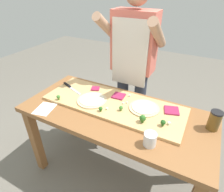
% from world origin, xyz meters
% --- Properties ---
extents(ground_plane, '(8.00, 8.00, 0.00)m').
position_xyz_m(ground_plane, '(0.00, 0.00, 0.00)').
color(ground_plane, '#6B665B').
extents(prep_table, '(1.51, 0.69, 0.77)m').
position_xyz_m(prep_table, '(0.00, 0.00, 0.65)').
color(prep_table, brown).
rests_on(prep_table, ground).
extents(cutting_board, '(1.17, 0.43, 0.02)m').
position_xyz_m(cutting_board, '(-0.06, 0.07, 0.78)').
color(cutting_board, tan).
rests_on(cutting_board, prep_table).
extents(chefs_knife, '(0.27, 0.12, 0.02)m').
position_xyz_m(chefs_knife, '(-0.54, 0.11, 0.80)').
color(chefs_knife, '#B7BABF').
rests_on(chefs_knife, cutting_board).
extents(pizza_whole_white_garlic, '(0.25, 0.25, 0.02)m').
position_xyz_m(pizza_whole_white_garlic, '(-0.23, 0.01, 0.80)').
color(pizza_whole_white_garlic, beige).
rests_on(pizza_whole_white_garlic, cutting_board).
extents(pizza_whole_cheese_artichoke, '(0.24, 0.24, 0.02)m').
position_xyz_m(pizza_whole_cheese_artichoke, '(0.20, 0.11, 0.80)').
color(pizza_whole_cheese_artichoke, beige).
rests_on(pizza_whole_cheese_artichoke, cutting_board).
extents(pizza_slice_near_left, '(0.14, 0.14, 0.01)m').
position_xyz_m(pizza_slice_near_left, '(0.40, 0.18, 0.80)').
color(pizza_slice_near_left, '#9E234C').
rests_on(pizza_slice_near_left, cutting_board).
extents(pizza_slice_center, '(0.11, 0.11, 0.01)m').
position_xyz_m(pizza_slice_center, '(-0.06, 0.18, 0.80)').
color(pizza_slice_center, '#9E234C').
rests_on(pizza_slice_center, cutting_board).
extents(pizza_slice_near_right, '(0.09, 0.09, 0.01)m').
position_xyz_m(pizza_slice_near_right, '(-0.31, 0.19, 0.80)').
color(pizza_slice_near_right, '#9E234C').
rests_on(pizza_slice_near_right, cutting_board).
extents(broccoli_floret_back_left, '(0.04, 0.04, 0.05)m').
position_xyz_m(broccoli_floret_back_left, '(0.38, -0.03, 0.82)').
color(broccoli_floret_back_left, '#2C5915').
rests_on(broccoli_floret_back_left, cutting_board).
extents(broccoli_floret_center_right, '(0.03, 0.03, 0.04)m').
position_xyz_m(broccoli_floret_center_right, '(-0.09, -0.08, 0.82)').
color(broccoli_floret_center_right, '#366618').
rests_on(broccoli_floret_center_right, cutting_board).
extents(broccoli_floret_center_left, '(0.03, 0.03, 0.04)m').
position_xyz_m(broccoli_floret_center_left, '(0.05, 0.00, 0.82)').
color(broccoli_floret_center_left, '#487A23').
rests_on(broccoli_floret_center_left, cutting_board).
extents(broccoli_floret_front_right, '(0.05, 0.05, 0.06)m').
position_xyz_m(broccoli_floret_front_right, '(0.24, -0.05, 0.82)').
color(broccoli_floret_front_right, '#366618').
rests_on(broccoli_floret_front_right, cutting_board).
extents(broccoli_floret_back_mid, '(0.03, 0.03, 0.05)m').
position_xyz_m(broccoli_floret_back_mid, '(-0.49, -0.11, 0.82)').
color(broccoli_floret_back_mid, '#487A23').
rests_on(broccoli_floret_back_mid, cutting_board).
extents(cheese_crumble_a, '(0.02, 0.02, 0.02)m').
position_xyz_m(cheese_crumble_a, '(-0.05, -0.04, 0.80)').
color(cheese_crumble_a, silver).
rests_on(cheese_crumble_a, cutting_board).
extents(cheese_crumble_b, '(0.02, 0.02, 0.01)m').
position_xyz_m(cheese_crumble_b, '(0.03, 0.09, 0.80)').
color(cheese_crumble_b, white).
rests_on(cheese_crumble_b, cutting_board).
extents(cheese_crumble_c, '(0.02, 0.02, 0.02)m').
position_xyz_m(cheese_crumble_c, '(0.02, 0.22, 0.80)').
color(cheese_crumble_c, white).
rests_on(cheese_crumble_c, cutting_board).
extents(cheese_crumble_d, '(0.02, 0.02, 0.01)m').
position_xyz_m(cheese_crumble_d, '(0.05, 0.12, 0.80)').
color(cheese_crumble_d, silver).
rests_on(cheese_crumble_d, cutting_board).
extents(cheese_crumble_e, '(0.03, 0.03, 0.02)m').
position_xyz_m(cheese_crumble_e, '(0.42, 0.01, 0.80)').
color(cheese_crumble_e, silver).
rests_on(cheese_crumble_e, cutting_board).
extents(flour_cup, '(0.08, 0.08, 0.09)m').
position_xyz_m(flour_cup, '(0.35, -0.22, 0.81)').
color(flour_cup, white).
rests_on(flour_cup, prep_table).
extents(sauce_jar, '(0.08, 0.08, 0.15)m').
position_xyz_m(sauce_jar, '(0.69, 0.13, 0.84)').
color(sauce_jar, brown).
rests_on(sauce_jar, prep_table).
extents(recipe_note, '(0.17, 0.20, 0.00)m').
position_xyz_m(recipe_note, '(-0.52, -0.24, 0.77)').
color(recipe_note, white).
rests_on(recipe_note, prep_table).
extents(cook_center, '(0.54, 0.39, 1.67)m').
position_xyz_m(cook_center, '(-0.08, 0.53, 1.00)').
color(cook_center, '#333847').
rests_on(cook_center, ground).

